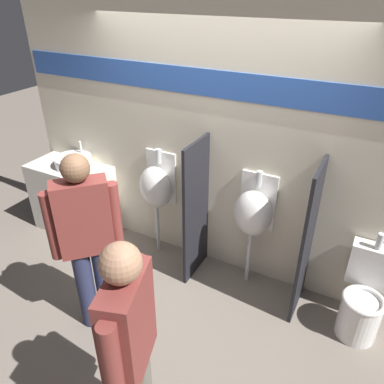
{
  "coord_description": "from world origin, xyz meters",
  "views": [
    {
      "loc": [
        1.41,
        -2.48,
        2.75
      ],
      "look_at": [
        0.0,
        0.17,
        1.05
      ],
      "focal_mm": 35.0,
      "sensor_mm": 36.0,
      "label": 1
    }
  ],
  "objects_px": {
    "person_with_lanyard": "(131,350)",
    "cell_phone": "(81,175)",
    "urinal_near_counter": "(156,187)",
    "urinal_far": "(253,213)",
    "person_in_vest": "(87,239)",
    "toilet": "(363,299)",
    "sink_basin": "(73,161)"
  },
  "relations": [
    {
      "from": "person_with_lanyard",
      "to": "urinal_near_counter",
      "type": "bearing_deg",
      "value": 11.41
    },
    {
      "from": "urinal_far",
      "to": "toilet",
      "type": "bearing_deg",
      "value": -7.25
    },
    {
      "from": "sink_basin",
      "to": "cell_phone",
      "type": "xyz_separation_m",
      "value": [
        0.24,
        -0.15,
        -0.05
      ]
    },
    {
      "from": "sink_basin",
      "to": "urinal_near_counter",
      "type": "relative_size",
      "value": 0.34
    },
    {
      "from": "cell_phone",
      "to": "person_in_vest",
      "type": "height_order",
      "value": "person_in_vest"
    },
    {
      "from": "sink_basin",
      "to": "cell_phone",
      "type": "distance_m",
      "value": 0.29
    },
    {
      "from": "urinal_near_counter",
      "to": "person_in_vest",
      "type": "height_order",
      "value": "person_in_vest"
    },
    {
      "from": "urinal_far",
      "to": "person_in_vest",
      "type": "relative_size",
      "value": 0.74
    },
    {
      "from": "urinal_far",
      "to": "sink_basin",
      "type": "bearing_deg",
      "value": -178.1
    },
    {
      "from": "sink_basin",
      "to": "urinal_far",
      "type": "xyz_separation_m",
      "value": [
        2.19,
        0.07,
        -0.1
      ]
    },
    {
      "from": "person_in_vest",
      "to": "toilet",
      "type": "bearing_deg",
      "value": -20.47
    },
    {
      "from": "urinal_near_counter",
      "to": "urinal_far",
      "type": "height_order",
      "value": "same"
    },
    {
      "from": "urinal_near_counter",
      "to": "person_with_lanyard",
      "type": "relative_size",
      "value": 0.74
    },
    {
      "from": "cell_phone",
      "to": "urinal_near_counter",
      "type": "relative_size",
      "value": 0.11
    },
    {
      "from": "person_in_vest",
      "to": "person_with_lanyard",
      "type": "distance_m",
      "value": 1.16
    },
    {
      "from": "urinal_near_counter",
      "to": "urinal_far",
      "type": "relative_size",
      "value": 1.0
    },
    {
      "from": "toilet",
      "to": "cell_phone",
      "type": "bearing_deg",
      "value": -178.41
    },
    {
      "from": "cell_phone",
      "to": "sink_basin",
      "type": "bearing_deg",
      "value": 148.26
    },
    {
      "from": "urinal_far",
      "to": "cell_phone",
      "type": "bearing_deg",
      "value": -173.43
    },
    {
      "from": "urinal_far",
      "to": "person_with_lanyard",
      "type": "xyz_separation_m",
      "value": [
        -0.08,
        -1.84,
        0.1
      ]
    },
    {
      "from": "urinal_far",
      "to": "toilet",
      "type": "distance_m",
      "value": 1.21
    },
    {
      "from": "urinal_far",
      "to": "person_in_vest",
      "type": "height_order",
      "value": "person_in_vest"
    },
    {
      "from": "cell_phone",
      "to": "urinal_far",
      "type": "distance_m",
      "value": 1.96
    },
    {
      "from": "sink_basin",
      "to": "urinal_near_counter",
      "type": "bearing_deg",
      "value": 3.81
    },
    {
      "from": "toilet",
      "to": "person_in_vest",
      "type": "distance_m",
      "value": 2.41
    },
    {
      "from": "urinal_far",
      "to": "person_in_vest",
      "type": "xyz_separation_m",
      "value": [
        -1.01,
        -1.15,
        0.1
      ]
    },
    {
      "from": "cell_phone",
      "to": "urinal_near_counter",
      "type": "height_order",
      "value": "urinal_near_counter"
    },
    {
      "from": "urinal_near_counter",
      "to": "person_in_vest",
      "type": "relative_size",
      "value": 0.74
    },
    {
      "from": "urinal_far",
      "to": "person_with_lanyard",
      "type": "bearing_deg",
      "value": -92.41
    },
    {
      "from": "person_with_lanyard",
      "to": "cell_phone",
      "type": "bearing_deg",
      "value": 31.51
    },
    {
      "from": "urinal_far",
      "to": "person_in_vest",
      "type": "distance_m",
      "value": 1.54
    },
    {
      "from": "urinal_near_counter",
      "to": "toilet",
      "type": "height_order",
      "value": "urinal_near_counter"
    }
  ]
}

